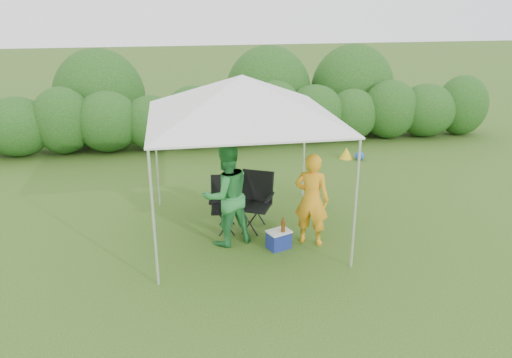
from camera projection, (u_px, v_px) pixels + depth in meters
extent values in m
plane|color=#3D5F1D|center=(248.00, 245.00, 8.59)|extent=(70.00, 70.00, 0.00)
ellipsoid|color=#24531A|center=(17.00, 127.00, 13.03)|extent=(1.80, 1.53, 1.57)
cylinder|color=#382616|center=(21.00, 150.00, 13.25)|extent=(0.12, 0.12, 0.30)
ellipsoid|color=#24531A|center=(62.00, 121.00, 13.17)|extent=(1.57, 1.34, 1.80)
cylinder|color=#382616|center=(66.00, 148.00, 13.43)|extent=(0.12, 0.12, 0.30)
ellipsoid|color=#24531A|center=(107.00, 122.00, 13.38)|extent=(1.72, 1.47, 1.65)
cylinder|color=#382616|center=(110.00, 146.00, 13.61)|extent=(0.12, 0.12, 0.30)
ellipsoid|color=#24531A|center=(151.00, 123.00, 13.59)|extent=(1.50, 1.28, 1.50)
cylinder|color=#382616|center=(153.00, 144.00, 13.80)|extent=(0.12, 0.12, 0.30)
ellipsoid|color=#24531A|center=(193.00, 117.00, 13.73)|extent=(1.65, 1.40, 1.73)
cylinder|color=#382616|center=(195.00, 142.00, 13.98)|extent=(0.12, 0.12, 0.30)
ellipsoid|color=#24531A|center=(235.00, 118.00, 13.94)|extent=(1.80, 1.53, 1.57)
cylinder|color=#382616|center=(235.00, 140.00, 14.16)|extent=(0.12, 0.12, 0.30)
ellipsoid|color=#24531A|center=(275.00, 112.00, 14.08)|extent=(1.58, 1.34, 1.80)
cylinder|color=#382616|center=(275.00, 138.00, 14.35)|extent=(0.12, 0.12, 0.30)
ellipsoid|color=#24531A|center=(314.00, 114.00, 14.29)|extent=(1.72, 1.47, 1.65)
cylinder|color=#382616|center=(313.00, 136.00, 14.53)|extent=(0.12, 0.12, 0.30)
ellipsoid|color=#24531A|center=(352.00, 115.00, 14.50)|extent=(1.50, 1.28, 1.50)
cylinder|color=#382616|center=(351.00, 134.00, 14.71)|extent=(0.12, 0.12, 0.30)
ellipsoid|color=#24531A|center=(390.00, 109.00, 14.64)|extent=(1.65, 1.40, 1.73)
cylinder|color=#382616|center=(388.00, 133.00, 14.89)|extent=(0.12, 0.12, 0.30)
ellipsoid|color=#24531A|center=(426.00, 110.00, 14.85)|extent=(1.80, 1.53, 1.57)
cylinder|color=#382616|center=(423.00, 131.00, 15.08)|extent=(0.12, 0.12, 0.30)
ellipsoid|color=#24531A|center=(462.00, 105.00, 15.00)|extent=(1.57, 1.34, 1.80)
cylinder|color=#382616|center=(458.00, 129.00, 15.26)|extent=(0.12, 0.12, 0.30)
cylinder|color=silver|center=(154.00, 220.00, 7.06)|extent=(0.04, 0.04, 2.10)
cylinder|color=silver|center=(355.00, 206.00, 7.53)|extent=(0.04, 0.04, 2.10)
cylinder|color=silver|center=(157.00, 156.00, 9.83)|extent=(0.04, 0.04, 2.10)
cylinder|color=silver|center=(304.00, 149.00, 10.30)|extent=(0.04, 0.04, 2.10)
cube|color=white|center=(242.00, 118.00, 8.31)|extent=(3.10, 3.10, 0.03)
pyramid|color=white|center=(242.00, 96.00, 8.18)|extent=(3.10, 3.10, 0.70)
cube|color=black|center=(254.00, 206.00, 9.00)|extent=(0.75, 0.73, 0.06)
cube|color=black|center=(257.00, 185.00, 9.11)|extent=(0.58, 0.39, 0.55)
cube|color=black|center=(238.00, 194.00, 9.01)|extent=(0.26, 0.46, 0.03)
cube|color=black|center=(270.00, 197.00, 8.85)|extent=(0.26, 0.46, 0.03)
cylinder|color=black|center=(237.00, 221.00, 8.93)|extent=(0.03, 0.03, 0.46)
cylinder|color=black|center=(263.00, 225.00, 8.80)|extent=(0.03, 0.03, 0.46)
cylinder|color=black|center=(245.00, 211.00, 9.36)|extent=(0.03, 0.03, 0.46)
cylinder|color=black|center=(270.00, 214.00, 9.24)|extent=(0.03, 0.03, 0.46)
cube|color=black|center=(227.00, 208.00, 8.97)|extent=(0.60, 0.56, 0.05)
cube|color=black|center=(226.00, 189.00, 9.08)|extent=(0.55, 0.21, 0.51)
cube|color=black|center=(211.00, 199.00, 8.89)|extent=(0.11, 0.46, 0.03)
cube|color=black|center=(242.00, 198.00, 8.92)|extent=(0.11, 0.46, 0.03)
cylinder|color=black|center=(214.00, 225.00, 8.82)|extent=(0.02, 0.02, 0.43)
cylinder|color=black|center=(239.00, 224.00, 8.84)|extent=(0.02, 0.02, 0.43)
cylinder|color=black|center=(215.00, 214.00, 9.25)|extent=(0.02, 0.02, 0.43)
cylinder|color=black|center=(239.00, 214.00, 9.27)|extent=(0.02, 0.02, 0.43)
imported|color=orange|center=(312.00, 199.00, 8.39)|extent=(0.70, 0.63, 1.62)
imported|color=#2C873F|center=(226.00, 195.00, 8.37)|extent=(1.02, 0.90, 1.77)
cube|color=navy|center=(279.00, 240.00, 8.43)|extent=(0.44, 0.38, 0.30)
cube|color=silver|center=(279.00, 232.00, 8.37)|extent=(0.46, 0.40, 0.03)
cylinder|color=#592D0C|center=(283.00, 225.00, 8.30)|extent=(0.07, 0.07, 0.26)
cone|color=gold|center=(346.00, 153.00, 13.02)|extent=(0.35, 0.35, 0.29)
sphere|color=blue|center=(359.00, 156.00, 12.90)|extent=(0.23, 0.23, 0.23)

